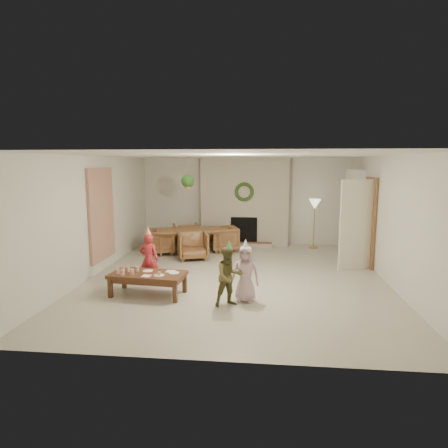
# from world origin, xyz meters

# --- Properties ---
(floor) EXTENTS (7.00, 7.00, 0.00)m
(floor) POSITION_xyz_m (0.00, 0.00, 0.00)
(floor) COLOR #B7B29E
(floor) RESTS_ON ground
(ceiling) EXTENTS (7.00, 7.00, 0.00)m
(ceiling) POSITION_xyz_m (0.00, 0.00, 2.50)
(ceiling) COLOR white
(ceiling) RESTS_ON wall_back
(wall_back) EXTENTS (7.00, 0.00, 7.00)m
(wall_back) POSITION_xyz_m (0.00, 3.50, 1.25)
(wall_back) COLOR silver
(wall_back) RESTS_ON floor
(wall_front) EXTENTS (7.00, 0.00, 7.00)m
(wall_front) POSITION_xyz_m (0.00, -3.50, 1.25)
(wall_front) COLOR silver
(wall_front) RESTS_ON floor
(wall_left) EXTENTS (0.00, 7.00, 7.00)m
(wall_left) POSITION_xyz_m (-3.00, 0.00, 1.25)
(wall_left) COLOR silver
(wall_left) RESTS_ON floor
(wall_right) EXTENTS (0.00, 7.00, 7.00)m
(wall_right) POSITION_xyz_m (3.00, 0.00, 1.25)
(wall_right) COLOR silver
(wall_right) RESTS_ON floor
(fireplace_mass) EXTENTS (2.50, 0.40, 2.50)m
(fireplace_mass) POSITION_xyz_m (0.00, 3.30, 1.25)
(fireplace_mass) COLOR #591C17
(fireplace_mass) RESTS_ON floor
(fireplace_hearth) EXTENTS (1.60, 0.30, 0.12)m
(fireplace_hearth) POSITION_xyz_m (0.00, 2.95, 0.06)
(fireplace_hearth) COLOR brown
(fireplace_hearth) RESTS_ON floor
(fireplace_firebox) EXTENTS (0.75, 0.12, 0.75)m
(fireplace_firebox) POSITION_xyz_m (0.00, 3.12, 0.45)
(fireplace_firebox) COLOR black
(fireplace_firebox) RESTS_ON floor
(fireplace_wreath) EXTENTS (0.54, 0.10, 0.54)m
(fireplace_wreath) POSITION_xyz_m (0.00, 3.07, 1.55)
(fireplace_wreath) COLOR #234419
(fireplace_wreath) RESTS_ON fireplace_mass
(floor_lamp_base) EXTENTS (0.26, 0.26, 0.03)m
(floor_lamp_base) POSITION_xyz_m (1.96, 3.00, 0.01)
(floor_lamp_base) COLOR gold
(floor_lamp_base) RESTS_ON floor
(floor_lamp_post) EXTENTS (0.03, 0.03, 1.23)m
(floor_lamp_post) POSITION_xyz_m (1.96, 3.00, 0.64)
(floor_lamp_post) COLOR gold
(floor_lamp_post) RESTS_ON floor
(floor_lamp_shade) EXTENTS (0.33, 0.33, 0.27)m
(floor_lamp_shade) POSITION_xyz_m (1.96, 3.00, 1.23)
(floor_lamp_shade) COLOR beige
(floor_lamp_shade) RESTS_ON floor_lamp_post
(bookshelf_carcass) EXTENTS (0.30, 1.00, 2.20)m
(bookshelf_carcass) POSITION_xyz_m (2.84, 2.30, 1.10)
(bookshelf_carcass) COLOR white
(bookshelf_carcass) RESTS_ON floor
(bookshelf_shelf_a) EXTENTS (0.30, 0.92, 0.03)m
(bookshelf_shelf_a) POSITION_xyz_m (2.82, 2.30, 0.45)
(bookshelf_shelf_a) COLOR white
(bookshelf_shelf_a) RESTS_ON bookshelf_carcass
(bookshelf_shelf_b) EXTENTS (0.30, 0.92, 0.03)m
(bookshelf_shelf_b) POSITION_xyz_m (2.82, 2.30, 0.85)
(bookshelf_shelf_b) COLOR white
(bookshelf_shelf_b) RESTS_ON bookshelf_carcass
(bookshelf_shelf_c) EXTENTS (0.30, 0.92, 0.03)m
(bookshelf_shelf_c) POSITION_xyz_m (2.82, 2.30, 1.25)
(bookshelf_shelf_c) COLOR white
(bookshelf_shelf_c) RESTS_ON bookshelf_carcass
(bookshelf_shelf_d) EXTENTS (0.30, 0.92, 0.03)m
(bookshelf_shelf_d) POSITION_xyz_m (2.82, 2.30, 1.65)
(bookshelf_shelf_d) COLOR white
(bookshelf_shelf_d) RESTS_ON bookshelf_carcass
(books_row_lower) EXTENTS (0.20, 0.40, 0.24)m
(books_row_lower) POSITION_xyz_m (2.80, 2.15, 0.59)
(books_row_lower) COLOR #AD3020
(books_row_lower) RESTS_ON bookshelf_shelf_a
(books_row_mid) EXTENTS (0.20, 0.44, 0.24)m
(books_row_mid) POSITION_xyz_m (2.80, 2.35, 0.99)
(books_row_mid) COLOR #286993
(books_row_mid) RESTS_ON bookshelf_shelf_b
(books_row_upper) EXTENTS (0.20, 0.36, 0.22)m
(books_row_upper) POSITION_xyz_m (2.80, 2.20, 1.38)
(books_row_upper) COLOR gold
(books_row_upper) RESTS_ON bookshelf_shelf_c
(door_frame) EXTENTS (0.05, 0.86, 2.04)m
(door_frame) POSITION_xyz_m (2.96, 1.20, 1.02)
(door_frame) COLOR brown
(door_frame) RESTS_ON floor
(door_leaf) EXTENTS (0.77, 0.32, 2.00)m
(door_leaf) POSITION_xyz_m (2.58, 0.82, 1.00)
(door_leaf) COLOR beige
(door_leaf) RESTS_ON floor
(curtain_panel) EXTENTS (0.06, 1.20, 2.00)m
(curtain_panel) POSITION_xyz_m (-2.96, 0.20, 1.25)
(curtain_panel) COLOR #C7A78C
(curtain_panel) RESTS_ON wall_left
(dining_table) EXTENTS (1.91, 1.42, 0.60)m
(dining_table) POSITION_xyz_m (-1.41, 2.12, 0.30)
(dining_table) COLOR brown
(dining_table) RESTS_ON floor
(dining_chair_near) EXTENTS (0.90, 0.91, 0.66)m
(dining_chair_near) POSITION_xyz_m (-1.18, 1.40, 0.33)
(dining_chair_near) COLOR brown
(dining_chair_near) RESTS_ON floor
(dining_chair_far) EXTENTS (0.90, 0.91, 0.66)m
(dining_chair_far) POSITION_xyz_m (-1.63, 2.83, 0.33)
(dining_chair_far) COLOR brown
(dining_chair_far) RESTS_ON floor
(dining_chair_left) EXTENTS (0.91, 0.90, 0.66)m
(dining_chair_left) POSITION_xyz_m (-2.12, 1.89, 0.33)
(dining_chair_left) COLOR brown
(dining_chair_left) RESTS_ON floor
(dining_chair_right) EXTENTS (0.91, 0.90, 0.66)m
(dining_chair_right) POSITION_xyz_m (-0.51, 2.40, 0.33)
(dining_chair_right) COLOR brown
(dining_chair_right) RESTS_ON floor
(hanging_plant_cord) EXTENTS (0.01, 0.01, 0.70)m
(hanging_plant_cord) POSITION_xyz_m (-1.30, 1.50, 2.15)
(hanging_plant_cord) COLOR tan
(hanging_plant_cord) RESTS_ON ceiling
(hanging_plant_pot) EXTENTS (0.16, 0.16, 0.12)m
(hanging_plant_pot) POSITION_xyz_m (-1.30, 1.50, 1.80)
(hanging_plant_pot) COLOR #AB7137
(hanging_plant_pot) RESTS_ON hanging_plant_cord
(hanging_plant_foliage) EXTENTS (0.32, 0.32, 0.32)m
(hanging_plant_foliage) POSITION_xyz_m (-1.30, 1.50, 1.92)
(hanging_plant_foliage) COLOR #1F4818
(hanging_plant_foliage) RESTS_ON hanging_plant_pot
(coffee_table_top) EXTENTS (1.38, 0.79, 0.06)m
(coffee_table_top) POSITION_xyz_m (-1.50, -1.28, 0.38)
(coffee_table_top) COLOR #56321C
(coffee_table_top) RESTS_ON floor
(coffee_table_apron) EXTENTS (1.27, 0.68, 0.08)m
(coffee_table_apron) POSITION_xyz_m (-1.50, -1.28, 0.30)
(coffee_table_apron) COLOR #56321C
(coffee_table_apron) RESTS_ON floor
(coffee_leg_fl) EXTENTS (0.08, 0.08, 0.35)m
(coffee_leg_fl) POSITION_xyz_m (-2.12, -1.49, 0.17)
(coffee_leg_fl) COLOR #56321C
(coffee_leg_fl) RESTS_ON floor
(coffee_leg_fr) EXTENTS (0.08, 0.08, 0.35)m
(coffee_leg_fr) POSITION_xyz_m (-0.93, -1.61, 0.17)
(coffee_leg_fr) COLOR #56321C
(coffee_leg_fr) RESTS_ON floor
(coffee_leg_bl) EXTENTS (0.08, 0.08, 0.35)m
(coffee_leg_bl) POSITION_xyz_m (-2.07, -0.95, 0.17)
(coffee_leg_bl) COLOR #56321C
(coffee_leg_bl) RESTS_ON floor
(coffee_leg_br) EXTENTS (0.08, 0.08, 0.35)m
(coffee_leg_br) POSITION_xyz_m (-0.87, -1.08, 0.17)
(coffee_leg_br) COLOR #56321C
(coffee_leg_br) RESTS_ON floor
(cup_a) EXTENTS (0.08, 0.08, 0.09)m
(cup_a) POSITION_xyz_m (-2.02, -1.38, 0.45)
(cup_a) COLOR silver
(cup_a) RESTS_ON coffee_table_top
(cup_b) EXTENTS (0.08, 0.08, 0.09)m
(cup_b) POSITION_xyz_m (-2.00, -1.18, 0.45)
(cup_b) COLOR silver
(cup_b) RESTS_ON coffee_table_top
(cup_c) EXTENTS (0.08, 0.08, 0.09)m
(cup_c) POSITION_xyz_m (-1.90, -1.45, 0.45)
(cup_c) COLOR silver
(cup_c) RESTS_ON coffee_table_top
(cup_d) EXTENTS (0.08, 0.08, 0.09)m
(cup_d) POSITION_xyz_m (-1.88, -1.24, 0.45)
(cup_d) COLOR silver
(cup_d) RESTS_ON coffee_table_top
(cup_e) EXTENTS (0.08, 0.08, 0.09)m
(cup_e) POSITION_xyz_m (-1.75, -1.38, 0.45)
(cup_e) COLOR silver
(cup_e) RESTS_ON coffee_table_top
(cup_f) EXTENTS (0.08, 0.08, 0.09)m
(cup_f) POSITION_xyz_m (-1.73, -1.18, 0.45)
(cup_f) COLOR silver
(cup_f) RESTS_ON coffee_table_top
(plate_a) EXTENTS (0.20, 0.20, 0.01)m
(plate_a) POSITION_xyz_m (-1.54, -1.16, 0.41)
(plate_a) COLOR white
(plate_a) RESTS_ON coffee_table_top
(plate_b) EXTENTS (0.20, 0.20, 0.01)m
(plate_b) POSITION_xyz_m (-1.26, -1.41, 0.41)
(plate_b) COLOR white
(plate_b) RESTS_ON coffee_table_top
(plate_c) EXTENTS (0.20, 0.20, 0.01)m
(plate_c) POSITION_xyz_m (-1.03, -1.23, 0.41)
(plate_c) COLOR white
(plate_c) RESTS_ON coffee_table_top
(food_scoop) EXTENTS (0.08, 0.08, 0.07)m
(food_scoop) POSITION_xyz_m (-1.26, -1.41, 0.45)
(food_scoop) COLOR tan
(food_scoop) RESTS_ON plate_b
(napkin_left) EXTENTS (0.17, 0.17, 0.01)m
(napkin_left) POSITION_xyz_m (-1.47, -1.47, 0.41)
(napkin_left) COLOR #FCBAC9
(napkin_left) RESTS_ON coffee_table_top
(napkin_right) EXTENTS (0.17, 0.17, 0.01)m
(napkin_right) POSITION_xyz_m (-1.13, -1.14, 0.41)
(napkin_right) COLOR #FCBAC9
(napkin_right) RESTS_ON coffee_table_top
(child_red) EXTENTS (0.38, 0.26, 1.01)m
(child_red) POSITION_xyz_m (-1.66, -0.68, 0.51)
(child_red) COLOR red
(child_red) RESTS_ON floor
(party_hat_red) EXTENTS (0.18, 0.18, 0.19)m
(party_hat_red) POSITION_xyz_m (-1.66, -0.68, 1.06)
(party_hat_red) COLOR #F1E050
(party_hat_red) RESTS_ON child_red
(child_plaid) EXTENTS (0.60, 0.56, 1.00)m
(child_plaid) POSITION_xyz_m (-0.01, -1.65, 0.50)
(child_plaid) COLOR brown
(child_plaid) RESTS_ON floor
(party_hat_plaid) EXTENTS (0.13, 0.13, 0.16)m
(party_hat_plaid) POSITION_xyz_m (-0.01, -1.65, 1.03)
(party_hat_plaid) COLOR #4DB471
(party_hat_plaid) RESTS_ON child_plaid
(child_pink) EXTENTS (0.51, 0.36, 0.97)m
(child_pink) POSITION_xyz_m (0.25, -1.42, 0.48)
(child_pink) COLOR #CEA5B2
(child_pink) RESTS_ON floor
(party_hat_pink) EXTENTS (0.16, 0.16, 0.17)m
(party_hat_pink) POSITION_xyz_m (0.25, -1.42, 1.01)
(party_hat_pink) COLOR silver
(party_hat_pink) RESTS_ON child_pink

